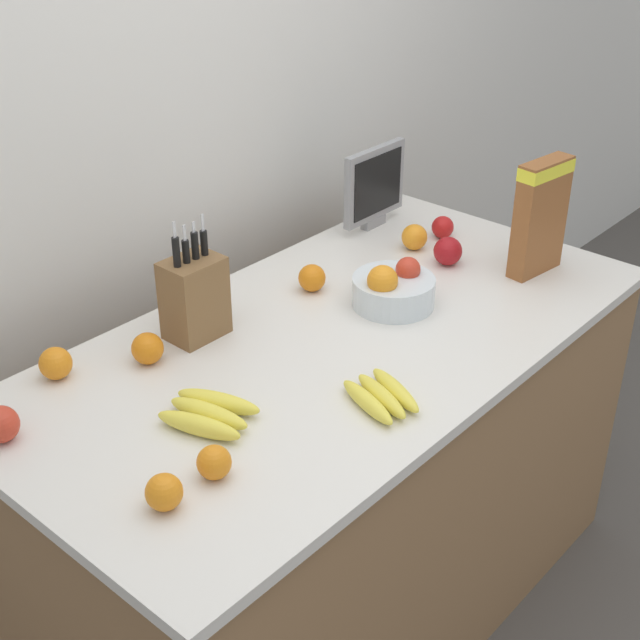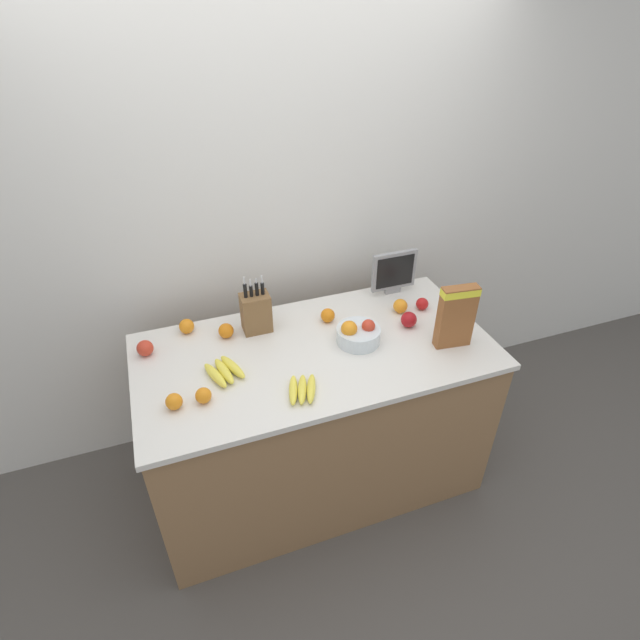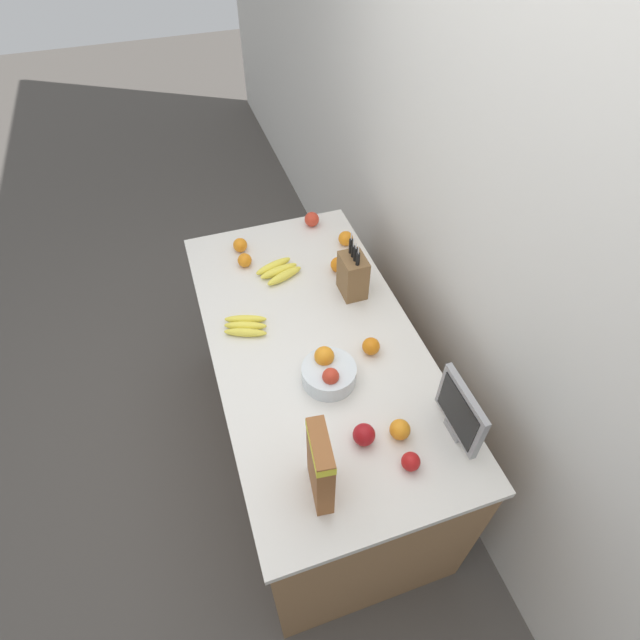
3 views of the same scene
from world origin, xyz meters
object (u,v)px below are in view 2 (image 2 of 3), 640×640
knife_block (256,312)px  cereal_box (456,314)px  small_monitor (394,272)px  orange_near_bowl (187,326)px  banana_bunch_left (224,371)px  orange_mid_left (400,306)px  orange_back_center (226,331)px  banana_bunch_right (302,389)px  apple_by_knife_block (145,348)px  apple_front (409,320)px  fruit_bowl (358,334)px  orange_front_center (328,315)px  apple_rear (422,304)px  orange_front_right (174,402)px  orange_by_cereal (203,395)px

knife_block → cereal_box: bearing=-27.2°
small_monitor → orange_near_bowl: (-1.16, 0.01, -0.10)m
knife_block → banana_bunch_left: (-0.23, -0.29, -0.08)m
orange_mid_left → orange_back_center: bearing=174.1°
orange_near_bowl → banana_bunch_right: bearing=-56.5°
orange_near_bowl → banana_bunch_left: bearing=-73.6°
small_monitor → cereal_box: (0.05, -0.53, 0.04)m
knife_block → apple_by_knife_block: 0.56m
apple_front → fruit_bowl: bearing=-173.9°
knife_block → orange_front_center: bearing=-8.6°
apple_by_knife_block → small_monitor: bearing=4.6°
apple_rear → banana_bunch_right: bearing=-153.7°
small_monitor → orange_front_right: size_ratio=3.67×
knife_block → apple_by_knife_block: bearing=-177.9°
cereal_box → orange_mid_left: bearing=114.3°
knife_block → small_monitor: 0.82m
orange_by_cereal → apple_by_knife_block: bearing=116.9°
fruit_bowl → apple_front: 0.30m
apple_by_knife_block → orange_front_right: apple_by_knife_block is taller
cereal_box → banana_bunch_left: (-1.10, 0.15, -0.16)m
apple_by_knife_block → orange_back_center: 0.39m
fruit_bowl → orange_back_center: (-0.60, 0.26, -0.01)m
cereal_box → banana_bunch_left: bearing=179.1°
apple_rear → cereal_box: bearing=-93.3°
small_monitor → banana_bunch_right: (-0.74, -0.61, -0.12)m
banana_bunch_right → orange_mid_left: size_ratio=2.68×
small_monitor → orange_back_center: 0.99m
fruit_bowl → banana_bunch_right: size_ratio=1.06×
small_monitor → orange_mid_left: size_ratio=3.42×
orange_mid_left → orange_near_bowl: (-1.10, 0.20, -0.00)m
banana_bunch_right → orange_mid_left: orange_mid_left is taller
cereal_box → orange_back_center: (-1.03, 0.44, -0.14)m
small_monitor → orange_front_center: 0.48m
banana_bunch_left → cereal_box: bearing=-7.9°
orange_by_cereal → banana_bunch_right: bearing=-12.3°
knife_block → orange_near_bowl: 0.36m
small_monitor → apple_rear: (0.07, -0.21, -0.10)m
banana_bunch_left → apple_front: size_ratio=2.81×
fruit_bowl → orange_by_cereal: 0.80m
banana_bunch_right → banana_bunch_left: bearing=142.0°
cereal_box → orange_front_center: cereal_box is taller
apple_front → orange_mid_left: apple_front is taller
orange_back_center → small_monitor: bearing=5.8°
apple_front → orange_back_center: apple_front is taller
cereal_box → fruit_bowl: (-0.43, 0.18, -0.13)m
fruit_bowl → orange_near_bowl: 0.87m
knife_block → banana_bunch_right: (0.07, -0.53, -0.09)m
fruit_bowl → orange_by_cereal: (-0.79, -0.16, -0.01)m
banana_bunch_left → apple_by_knife_block: 0.42m
apple_front → orange_by_cereal: bearing=-169.7°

